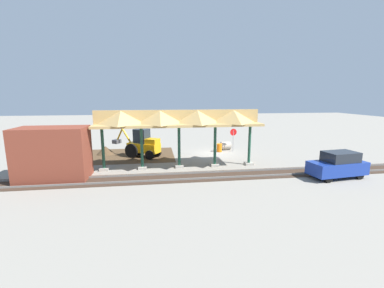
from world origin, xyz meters
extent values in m
plane|color=gray|center=(0.00, 0.00, 0.00)|extent=(120.00, 120.00, 0.00)
cube|color=#4C3823|center=(9.52, -0.34, 0.00)|extent=(10.05, 7.00, 0.01)
cube|color=#9E998E|center=(-1.84, 4.87, 0.10)|extent=(0.70, 0.70, 0.20)
cylinder|color=#1E4C38|center=(-1.84, 4.87, 1.80)|extent=(0.24, 0.24, 3.60)
cube|color=#9E998E|center=(1.26, 4.87, 0.10)|extent=(0.70, 0.70, 0.20)
cylinder|color=#1E4C38|center=(1.26, 4.87, 1.80)|extent=(0.24, 0.24, 3.60)
cube|color=#9E998E|center=(4.35, 4.87, 0.10)|extent=(0.70, 0.70, 0.20)
cylinder|color=#1E4C38|center=(4.35, 4.87, 1.80)|extent=(0.24, 0.24, 3.60)
cube|color=#9E998E|center=(7.45, 4.87, 0.10)|extent=(0.70, 0.70, 0.20)
cylinder|color=#1E4C38|center=(7.45, 4.87, 1.80)|extent=(0.24, 0.24, 3.60)
cube|color=#9E998E|center=(10.55, 4.87, 0.10)|extent=(0.70, 0.70, 0.20)
cylinder|color=#1E4C38|center=(10.55, 4.87, 1.80)|extent=(0.24, 0.24, 3.60)
cube|color=tan|center=(4.35, 4.87, 3.70)|extent=(13.59, 3.20, 0.20)
cube|color=tan|center=(4.35, 4.87, 4.35)|extent=(13.59, 0.20, 1.10)
pyramid|color=tan|center=(-0.29, 4.87, 4.35)|extent=(2.79, 3.20, 1.10)
pyramid|color=tan|center=(2.81, 4.87, 4.35)|extent=(2.79, 3.20, 1.10)
pyramid|color=tan|center=(5.90, 4.87, 4.35)|extent=(2.79, 3.20, 1.10)
pyramid|color=tan|center=(9.00, 4.87, 4.35)|extent=(2.79, 3.20, 1.10)
cube|color=slate|center=(0.00, 6.91, 0.07)|extent=(60.00, 0.08, 0.15)
cube|color=slate|center=(0.00, 8.34, 0.07)|extent=(60.00, 0.08, 0.15)
cube|color=#38281E|center=(0.00, 7.62, 0.01)|extent=(60.00, 2.58, 0.03)
cylinder|color=gray|center=(-2.12, -0.74, 1.16)|extent=(0.06, 0.06, 2.33)
cylinder|color=red|center=(-2.12, -0.74, 2.14)|extent=(0.76, 0.12, 0.76)
cube|color=orange|center=(7.49, 0.58, 0.97)|extent=(3.41, 2.77, 0.90)
cube|color=#1E262D|center=(7.66, 0.48, 2.12)|extent=(1.72, 1.67, 1.40)
cube|color=orange|center=(6.61, 1.11, 1.67)|extent=(1.55, 1.53, 0.50)
cylinder|color=black|center=(7.94, -0.52, 0.70)|extent=(1.35, 0.98, 1.40)
cylinder|color=black|center=(8.68, 0.70, 0.70)|extent=(1.35, 0.98, 1.40)
cylinder|color=black|center=(6.22, 0.59, 0.45)|extent=(0.93, 0.72, 0.90)
cylinder|color=black|center=(6.90, 1.70, 0.45)|extent=(0.93, 0.72, 0.90)
cylinder|color=orange|center=(9.25, -0.48, 2.08)|extent=(1.00, 0.71, 1.41)
cylinder|color=orange|center=(9.98, -0.92, 2.05)|extent=(0.88, 0.62, 1.45)
cube|color=#47474C|center=(10.32, -1.13, 1.36)|extent=(0.93, 1.00, 0.40)
cone|color=#4C3823|center=(11.54, -1.27, 0.00)|extent=(3.71, 3.71, 1.72)
cylinder|color=#9E9384|center=(-1.55, -1.74, 0.45)|extent=(1.18, 1.03, 0.91)
cylinder|color=black|center=(-1.01, -1.67, 0.45)|extent=(0.09, 0.59, 0.59)
cube|color=brown|center=(13.68, 6.67, 1.91)|extent=(4.80, 2.74, 3.83)
cube|color=navy|center=(-6.98, 9.38, 0.77)|extent=(4.38, 2.25, 0.95)
cube|color=#1E232B|center=(-7.19, 9.35, 1.61)|extent=(2.52, 1.82, 0.73)
cylinder|color=black|center=(-5.69, 10.28, 0.30)|extent=(0.62, 0.27, 0.60)
cylinder|color=black|center=(-5.51, 8.82, 0.30)|extent=(0.62, 0.27, 0.60)
cylinder|color=black|center=(-8.45, 9.93, 0.30)|extent=(0.62, 0.27, 0.60)
cylinder|color=black|center=(-8.27, 8.48, 0.30)|extent=(0.62, 0.27, 0.60)
cylinder|color=orange|center=(-0.57, -0.72, 0.45)|extent=(0.56, 0.56, 0.90)
camera|label=1|loc=(6.30, 26.02, 6.02)|focal=24.00mm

